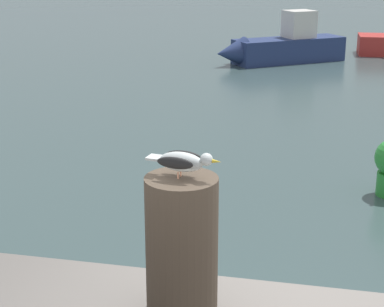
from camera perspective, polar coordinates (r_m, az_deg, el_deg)
name	(u,v)px	position (r m, az deg, el deg)	size (l,w,h in m)	color
mooring_post	(182,248)	(3.39, -0.91, -8.30)	(0.38, 0.38, 0.77)	#382D23
seagull	(182,161)	(3.21, -0.84, -0.66)	(0.39, 0.17, 0.14)	tan
boat_navy	(279,47)	(21.05, 7.67, 9.25)	(4.13, 3.39, 1.67)	navy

